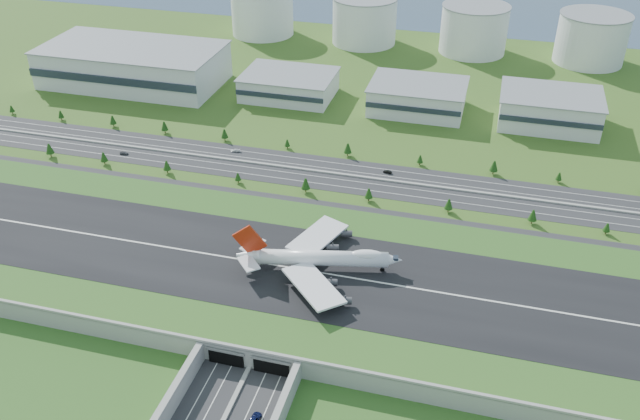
% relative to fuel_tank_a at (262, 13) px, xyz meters
% --- Properties ---
extents(ground, '(1200.00, 1200.00, 0.00)m').
position_rel_fuel_tank_a_xyz_m(ground, '(120.00, -310.00, -17.50)').
color(ground, '#244616').
rests_on(ground, ground).
extents(airfield_deck, '(520.00, 100.00, 9.20)m').
position_rel_fuel_tank_a_xyz_m(airfield_deck, '(120.00, -310.09, -13.38)').
color(airfield_deck, '#999993').
rests_on(airfield_deck, ground).
extents(north_expressway, '(560.00, 36.00, 0.12)m').
position_rel_fuel_tank_a_xyz_m(north_expressway, '(120.00, -215.00, -17.44)').
color(north_expressway, '#28282B').
rests_on(north_expressway, ground).
extents(tree_row, '(502.22, 48.53, 8.30)m').
position_rel_fuel_tank_a_xyz_m(tree_row, '(144.91, -216.55, -12.86)').
color(tree_row, '#3D2819').
rests_on(tree_row, ground).
extents(hangar_west, '(120.00, 60.00, 25.00)m').
position_rel_fuel_tank_a_xyz_m(hangar_west, '(-50.00, -125.00, -5.00)').
color(hangar_west, silver).
rests_on(hangar_west, ground).
extents(hangar_mid_a, '(58.00, 42.00, 15.00)m').
position_rel_fuel_tank_a_xyz_m(hangar_mid_a, '(60.00, -120.00, -10.00)').
color(hangar_mid_a, silver).
rests_on(hangar_mid_a, ground).
extents(hangar_mid_b, '(58.00, 42.00, 17.00)m').
position_rel_fuel_tank_a_xyz_m(hangar_mid_b, '(145.00, -120.00, -9.00)').
color(hangar_mid_b, silver).
rests_on(hangar_mid_b, ground).
extents(hangar_mid_c, '(58.00, 42.00, 19.00)m').
position_rel_fuel_tank_a_xyz_m(hangar_mid_c, '(225.00, -120.00, -8.00)').
color(hangar_mid_c, silver).
rests_on(hangar_mid_c, ground).
extents(fuel_tank_a, '(50.00, 50.00, 35.00)m').
position_rel_fuel_tank_a_xyz_m(fuel_tank_a, '(0.00, 0.00, 0.00)').
color(fuel_tank_a, white).
rests_on(fuel_tank_a, ground).
extents(fuel_tank_b, '(50.00, 50.00, 35.00)m').
position_rel_fuel_tank_a_xyz_m(fuel_tank_b, '(85.00, 0.00, 0.00)').
color(fuel_tank_b, white).
rests_on(fuel_tank_b, ground).
extents(fuel_tank_c, '(50.00, 50.00, 35.00)m').
position_rel_fuel_tank_a_xyz_m(fuel_tank_c, '(170.00, 0.00, 0.00)').
color(fuel_tank_c, white).
rests_on(fuel_tank_c, ground).
extents(fuel_tank_d, '(50.00, 50.00, 35.00)m').
position_rel_fuel_tank_a_xyz_m(fuel_tank_d, '(255.00, 0.00, 0.00)').
color(fuel_tank_d, white).
rests_on(fuel_tank_d, ground).
extents(boeing_747, '(67.63, 63.24, 21.19)m').
position_rel_fuel_tank_a_xyz_m(boeing_747, '(131.65, -307.92, -3.49)').
color(boeing_747, white).
rests_on(boeing_747, airfield_deck).
extents(car_2, '(3.81, 6.53, 1.71)m').
position_rel_fuel_tank_a_xyz_m(car_2, '(129.83, -381.56, -16.53)').
color(car_2, '#0B123B').
rests_on(car_2, ground).
extents(car_4, '(4.86, 2.14, 1.63)m').
position_rel_fuel_tank_a_xyz_m(car_4, '(-4.54, -224.13, -16.57)').
color(car_4, '#56575B').
rests_on(car_4, ground).
extents(car_5, '(4.87, 2.49, 1.53)m').
position_rel_fuel_tank_a_xyz_m(car_5, '(142.05, -206.74, -16.62)').
color(car_5, black).
rests_on(car_5, ground).
extents(car_7, '(5.55, 2.87, 1.54)m').
position_rel_fuel_tank_a_xyz_m(car_7, '(54.56, -204.67, -16.61)').
color(car_7, white).
rests_on(car_7, ground).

